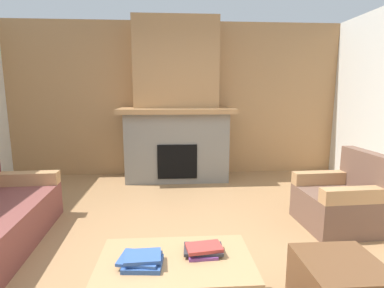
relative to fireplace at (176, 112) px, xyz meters
The scene contains 7 objects.
ground 2.87m from the fireplace, 90.00° to the right, with size 9.00×9.00×0.00m, color #9E754C.
wall_back_wood_panel 0.42m from the fireplace, 90.00° to the left, with size 6.00×0.12×2.70m, color #A87A4C.
fireplace is the anchor object (origin of this frame).
armchair 2.87m from the fireplace, 48.59° to the right, with size 0.80×0.80×0.85m.
coffee_table 3.42m from the fireplace, 91.14° to the right, with size 1.00×0.60×0.43m.
book_stack_near_edge 3.46m from the fireplace, 94.67° to the right, with size 0.29×0.24×0.07m.
book_stack_center 3.35m from the fireplace, 87.93° to the right, with size 0.27×0.20×0.06m.
Camera 1 is at (-0.08, -2.48, 1.50)m, focal length 27.97 mm.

